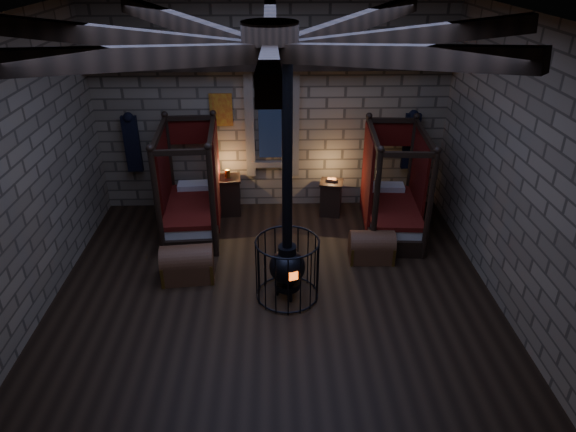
{
  "coord_description": "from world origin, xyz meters",
  "views": [
    {
      "loc": [
        0.03,
        -6.45,
        4.98
      ],
      "look_at": [
        0.23,
        0.6,
        1.24
      ],
      "focal_mm": 32.0,
      "sensor_mm": 36.0,
      "label": 1
    }
  ],
  "objects_px": {
    "bed_left": "(192,206)",
    "trunk_right": "(372,247)",
    "stove": "(287,263)",
    "trunk_left": "(187,264)",
    "bed_right": "(391,208)"
  },
  "relations": [
    {
      "from": "bed_left",
      "to": "trunk_right",
      "type": "bearing_deg",
      "value": -23.09
    },
    {
      "from": "trunk_right",
      "to": "stove",
      "type": "relative_size",
      "value": 0.2
    },
    {
      "from": "trunk_left",
      "to": "stove",
      "type": "relative_size",
      "value": 0.22
    },
    {
      "from": "bed_right",
      "to": "bed_left",
      "type": "bearing_deg",
      "value": -178.48
    },
    {
      "from": "bed_left",
      "to": "trunk_left",
      "type": "xyz_separation_m",
      "value": [
        0.12,
        -1.68,
        -0.23
      ]
    },
    {
      "from": "trunk_left",
      "to": "trunk_right",
      "type": "xyz_separation_m",
      "value": [
        3.17,
        0.5,
        -0.03
      ]
    },
    {
      "from": "bed_right",
      "to": "trunk_left",
      "type": "xyz_separation_m",
      "value": [
        -3.71,
        -1.53,
        -0.22
      ]
    },
    {
      "from": "trunk_left",
      "to": "trunk_right",
      "type": "bearing_deg",
      "value": 3.38
    },
    {
      "from": "bed_left",
      "to": "trunk_left",
      "type": "relative_size",
      "value": 2.26
    },
    {
      "from": "bed_right",
      "to": "trunk_right",
      "type": "xyz_separation_m",
      "value": [
        -0.55,
        -1.04,
        -0.24
      ]
    },
    {
      "from": "trunk_left",
      "to": "bed_left",
      "type": "bearing_deg",
      "value": 88.72
    },
    {
      "from": "bed_right",
      "to": "stove",
      "type": "height_order",
      "value": "stove"
    },
    {
      "from": "trunk_left",
      "to": "stove",
      "type": "xyz_separation_m",
      "value": [
        1.65,
        -0.54,
        0.34
      ]
    },
    {
      "from": "bed_left",
      "to": "bed_right",
      "type": "bearing_deg",
      "value": -5.47
    },
    {
      "from": "bed_right",
      "to": "trunk_left",
      "type": "bearing_deg",
      "value": -153.81
    }
  ]
}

